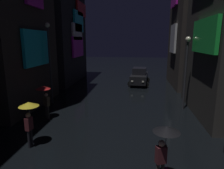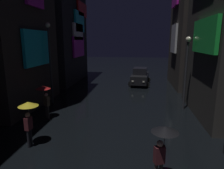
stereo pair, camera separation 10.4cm
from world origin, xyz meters
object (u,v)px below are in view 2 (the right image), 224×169
object	(u,v)px
pedestrian_foreground_right_yellow	(28,112)
pedestrian_foreground_left_red	(44,93)
car_distant	(140,77)
streetlamp_left_far	(50,55)
pedestrian_midstreet_left_black	(163,140)
streetlamp_right_far	(186,65)

from	to	relation	value
pedestrian_foreground_right_yellow	pedestrian_foreground_left_red	distance (m)	3.40
pedestrian_foreground_left_red	car_distant	size ratio (longest dim) A/B	0.50
pedestrian_foreground_right_yellow	streetlamp_left_far	world-z (taller)	streetlamp_left_far
pedestrian_midstreet_left_black	car_distant	bearing A→B (deg)	92.15
pedestrian_foreground_left_red	car_distant	xyz separation A→B (m)	(6.02, 10.89, -0.74)
car_distant	streetlamp_right_far	world-z (taller)	streetlamp_right_far
pedestrian_foreground_right_yellow	streetlamp_right_far	size ratio (longest dim) A/B	0.41
pedestrian_foreground_left_red	car_distant	world-z (taller)	pedestrian_foreground_left_red
pedestrian_foreground_left_red	streetlamp_right_far	bearing A→B (deg)	17.81
car_distant	streetlamp_left_far	xyz separation A→B (m)	(-6.96, -7.70, 2.87)
pedestrian_foreground_right_yellow	car_distant	xyz separation A→B (m)	(5.19, 14.19, -0.74)
pedestrian_foreground_right_yellow	pedestrian_foreground_left_red	bearing A→B (deg)	104.11
pedestrian_foreground_left_red	streetlamp_right_far	xyz separation A→B (m)	(9.06, 2.91, 1.57)
pedestrian_foreground_left_red	streetlamp_right_far	distance (m)	9.64
pedestrian_foreground_right_yellow	pedestrian_foreground_left_red	xyz separation A→B (m)	(-0.83, 3.30, 0.00)
pedestrian_midstreet_left_black	car_distant	world-z (taller)	pedestrian_midstreet_left_black
pedestrian_midstreet_left_black	streetlamp_right_far	world-z (taller)	streetlamp_right_far
pedestrian_foreground_right_yellow	car_distant	bearing A→B (deg)	69.91
streetlamp_left_far	pedestrian_foreground_left_red	bearing A→B (deg)	-73.58
car_distant	streetlamp_left_far	bearing A→B (deg)	-132.11
car_distant	pedestrian_foreground_right_yellow	bearing A→B (deg)	-110.09
pedestrian_midstreet_left_black	pedestrian_foreground_right_yellow	xyz separation A→B (m)	(-5.79, 1.90, 0.00)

